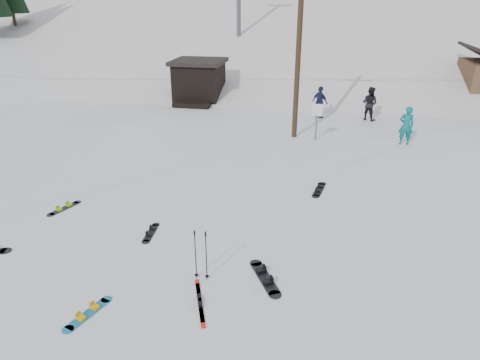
# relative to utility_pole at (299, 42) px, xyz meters

# --- Properties ---
(ground) EXTENTS (200.00, 200.00, 0.00)m
(ground) POSITION_rel_utility_pole_xyz_m (-2.00, -14.00, -4.68)
(ground) COLOR white
(ground) RESTS_ON ground
(ski_slope) EXTENTS (60.00, 85.24, 65.97)m
(ski_slope) POSITION_rel_utility_pole_xyz_m (-2.00, 41.00, -16.68)
(ski_slope) COLOR silver
(ski_slope) RESTS_ON ground
(ridge_left) EXTENTS (47.54, 95.03, 58.38)m
(ridge_left) POSITION_rel_utility_pole_xyz_m (-38.00, 34.00, -15.68)
(ridge_left) COLOR white
(ridge_left) RESTS_ON ground
(treeline_left) EXTENTS (20.00, 64.00, 10.00)m
(treeline_left) POSITION_rel_utility_pole_xyz_m (-36.00, 26.00, -4.68)
(treeline_left) COLOR black
(treeline_left) RESTS_ON ground
(treeline_crest) EXTENTS (50.00, 6.00, 10.00)m
(treeline_crest) POSITION_rel_utility_pole_xyz_m (-2.00, 72.00, -4.68)
(treeline_crest) COLOR black
(treeline_crest) RESTS_ON ski_slope
(utility_pole) EXTENTS (2.00, 0.26, 9.00)m
(utility_pole) POSITION_rel_utility_pole_xyz_m (0.00, 0.00, 0.00)
(utility_pole) COLOR #3A2819
(utility_pole) RESTS_ON ground
(trail_sign) EXTENTS (0.50, 0.09, 1.85)m
(trail_sign) POSITION_rel_utility_pole_xyz_m (1.10, -0.42, -3.41)
(trail_sign) COLOR #595B60
(trail_sign) RESTS_ON ground
(lift_hut) EXTENTS (3.40, 4.10, 2.75)m
(lift_hut) POSITION_rel_utility_pole_xyz_m (-7.00, 6.94, -3.32)
(lift_hut) COLOR black
(lift_hut) RESTS_ON ground
(hero_snowboard) EXTENTS (0.63, 1.35, 0.10)m
(hero_snowboard) POSITION_rel_utility_pole_xyz_m (-3.66, -14.32, -4.66)
(hero_snowboard) COLOR #1974A7
(hero_snowboard) RESTS_ON ground
(hero_skis) EXTENTS (0.73, 1.68, 0.09)m
(hero_skis) POSITION_rel_utility_pole_xyz_m (-1.25, -13.44, -4.65)
(hero_skis) COLOR red
(hero_skis) RESTS_ON ground
(ski_poles) EXTENTS (0.38, 0.10, 1.39)m
(ski_poles) POSITION_rel_utility_pole_xyz_m (-1.47, -12.50, -3.97)
(ski_poles) COLOR black
(ski_poles) RESTS_ON ground
(board_scatter_b) EXTENTS (0.32, 1.27, 0.09)m
(board_scatter_b) POSITION_rel_utility_pole_xyz_m (-3.61, -10.61, -4.66)
(board_scatter_b) COLOR black
(board_scatter_b) RESTS_ON ground
(board_scatter_c) EXTENTS (0.63, 1.29, 0.10)m
(board_scatter_c) POSITION_rel_utility_pole_xyz_m (-7.14, -9.61, -4.66)
(board_scatter_c) COLOR black
(board_scatter_c) RESTS_ON ground
(board_scatter_d) EXTENTS (0.99, 1.55, 0.12)m
(board_scatter_d) POSITION_rel_utility_pole_xyz_m (0.15, -12.23, -4.65)
(board_scatter_d) COLOR black
(board_scatter_d) RESTS_ON ground
(board_scatter_f) EXTENTS (0.51, 1.48, 0.11)m
(board_scatter_f) POSITION_rel_utility_pole_xyz_m (1.41, -6.44, -4.65)
(board_scatter_f) COLOR black
(board_scatter_f) RESTS_ON ground
(skier_teal) EXTENTS (0.70, 0.47, 1.89)m
(skier_teal) POSITION_rel_utility_pole_xyz_m (5.36, -0.23, -3.74)
(skier_teal) COLOR #0A696D
(skier_teal) RESTS_ON ground
(skier_dark) EXTENTS (1.18, 1.11, 1.92)m
(skier_dark) POSITION_rel_utility_pole_xyz_m (4.01, 4.05, -3.72)
(skier_dark) COLOR black
(skier_dark) RESTS_ON ground
(skier_navy) EXTENTS (1.14, 1.03, 1.86)m
(skier_navy) POSITION_rel_utility_pole_xyz_m (1.18, 3.95, -3.75)
(skier_navy) COLOR #1B1D43
(skier_navy) RESTS_ON ground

